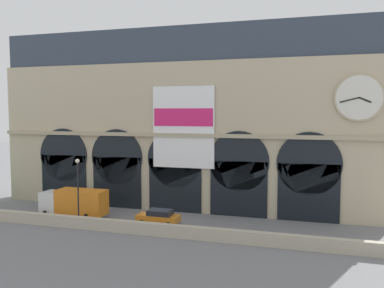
{
  "coord_description": "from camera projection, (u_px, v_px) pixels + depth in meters",
  "views": [
    {
      "loc": [
        15.29,
        -38.89,
        11.6
      ],
      "look_at": [
        2.05,
        5.0,
        7.98
      ],
      "focal_mm": 37.75,
      "sensor_mm": 36.0,
      "label": 1
    }
  ],
  "objects": [
    {
      "name": "quay_parapet_wall",
      "position": [
        143.0,
        228.0,
        38.31
      ],
      "size": [
        90.0,
        0.7,
        1.18
      ],
      "primitive_type": "cube",
      "color": "#B2A891",
      "rests_on": "ground"
    },
    {
      "name": "car_center",
      "position": [
        159.0,
        217.0,
        41.7
      ],
      "size": [
        4.4,
        2.22,
        1.55
      ],
      "color": "orange",
      "rests_on": "ground"
    },
    {
      "name": "station_building",
      "position": [
        181.0,
        122.0,
        48.51
      ],
      "size": [
        46.27,
        4.89,
        21.53
      ],
      "color": "#BCAD8C",
      "rests_on": "ground"
    },
    {
      "name": "box_truck_midwest",
      "position": [
        74.0,
        202.0,
        44.5
      ],
      "size": [
        7.5,
        2.91,
        3.12
      ],
      "color": "white",
      "rests_on": "ground"
    },
    {
      "name": "ground_plane",
      "position": [
        160.0,
        223.0,
        42.43
      ],
      "size": [
        200.0,
        200.0,
        0.0
      ],
      "primitive_type": "plane",
      "color": "slate"
    },
    {
      "name": "street_lamp_quayside",
      "position": [
        78.0,
        183.0,
        40.93
      ],
      "size": [
        0.44,
        0.44,
        6.9
      ],
      "color": "black",
      "rests_on": "ground"
    }
  ]
}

